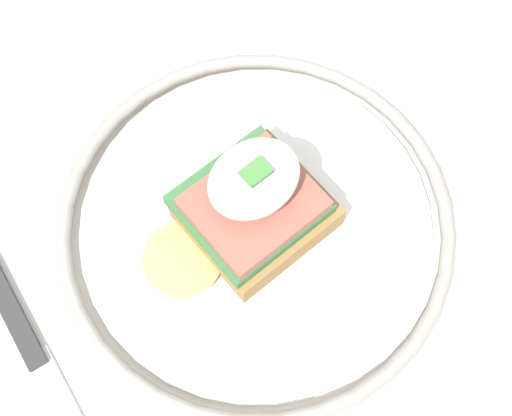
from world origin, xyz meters
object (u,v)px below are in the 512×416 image
fork (449,92)px  plate (256,224)px  sandwich (252,203)px  knife (38,364)px

fork → plate: bearing=-2.9°
plate → sandwich: (0.00, -0.00, 0.04)m
sandwich → plate: bearing=146.6°
plate → sandwich: bearing=-33.4°
sandwich → fork: sandwich is taller
sandwich → knife: sandwich is taller
fork → knife: size_ratio=0.74×
knife → sandwich: bearing=174.7°
plate → sandwich: size_ratio=2.19×
plate → knife: size_ratio=1.26×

